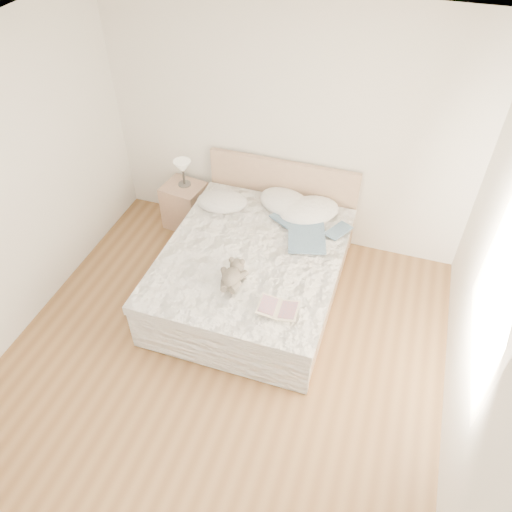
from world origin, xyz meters
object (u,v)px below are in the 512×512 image
at_px(childrens_book, 278,309).
at_px(teddy_bear, 231,282).
at_px(nightstand, 185,205).
at_px(photo_book, 214,203).
at_px(table_lamp, 183,168).
at_px(bed, 255,268).

relative_size(childrens_book, teddy_bear, 1.15).
xyz_separation_m(nightstand, childrens_book, (1.61, -1.52, 0.35)).
height_order(nightstand, photo_book, photo_book).
relative_size(photo_book, teddy_bear, 1.00).
bearing_deg(teddy_bear, nightstand, 122.79).
distance_m(table_lamp, teddy_bear, 1.79).
relative_size(bed, table_lamp, 6.72).
relative_size(bed, photo_book, 6.71).
xyz_separation_m(table_lamp, childrens_book, (1.60, -1.56, -0.16)).
distance_m(nightstand, photo_book, 0.68).
relative_size(table_lamp, childrens_book, 0.87).
bearing_deg(childrens_book, bed, 119.54).
bearing_deg(photo_book, table_lamp, 115.27).
bearing_deg(photo_book, childrens_book, -81.54).
height_order(photo_book, teddy_bear, teddy_bear).
xyz_separation_m(photo_book, teddy_bear, (0.61, -1.09, 0.02)).
xyz_separation_m(nightstand, photo_book, (0.51, -0.28, 0.35)).
bearing_deg(nightstand, bed, -34.56).
bearing_deg(nightstand, teddy_bear, -50.77).
height_order(photo_book, childrens_book, same).
xyz_separation_m(nightstand, table_lamp, (0.01, 0.03, 0.51)).
bearing_deg(bed, table_lamp, 144.10).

